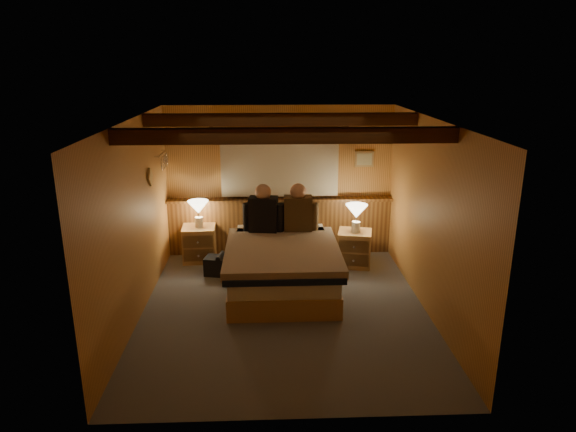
{
  "coord_description": "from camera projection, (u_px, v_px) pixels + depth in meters",
  "views": [
    {
      "loc": [
        -0.2,
        -5.93,
        3.06
      ],
      "look_at": [
        0.06,
        0.4,
        1.13
      ],
      "focal_mm": 32.0,
      "sensor_mm": 36.0,
      "label": 1
    }
  ],
  "objects": [
    {
      "name": "lamp_left",
      "position": [
        198.0,
        209.0,
        7.93
      ],
      "size": [
        0.32,
        0.32,
        0.42
      ],
      "color": "silver",
      "rests_on": "nightstand_left"
    },
    {
      "name": "floor",
      "position": [
        284.0,
        309.0,
        6.57
      ],
      "size": [
        4.2,
        4.2,
        0.0
      ],
      "primitive_type": "plane",
      "color": "#565C66",
      "rests_on": "ground"
    },
    {
      "name": "nightstand_left",
      "position": [
        199.0,
        244.0,
        8.11
      ],
      "size": [
        0.53,
        0.48,
        0.56
      ],
      "rotation": [
        0.0,
        0.0,
        0.05
      ],
      "color": "tan",
      "rests_on": "floor"
    },
    {
      "name": "wainscot",
      "position": [
        280.0,
        225.0,
        8.38
      ],
      "size": [
        3.6,
        0.23,
        0.94
      ],
      "color": "brown",
      "rests_on": "wall_back"
    },
    {
      "name": "coat_rail",
      "position": [
        163.0,
        159.0,
        7.52
      ],
      "size": [
        0.05,
        0.55,
        0.24
      ],
      "color": "silver",
      "rests_on": "wall_left"
    },
    {
      "name": "wall_left",
      "position": [
        134.0,
        222.0,
        6.15
      ],
      "size": [
        0.0,
        4.2,
        4.2
      ],
      "primitive_type": "plane",
      "rotation": [
        1.57,
        0.0,
        1.57
      ],
      "color": "#D2954B",
      "rests_on": "floor"
    },
    {
      "name": "lamp_right",
      "position": [
        356.0,
        213.0,
        7.72
      ],
      "size": [
        0.33,
        0.33,
        0.43
      ],
      "color": "silver",
      "rests_on": "nightstand_right"
    },
    {
      "name": "duffel_bag",
      "position": [
        221.0,
        265.0,
        7.61
      ],
      "size": [
        0.5,
        0.35,
        0.33
      ],
      "rotation": [
        0.0,
        0.0,
        -0.19
      ],
      "color": "black",
      "rests_on": "floor"
    },
    {
      "name": "curtain_window",
      "position": [
        280.0,
        162.0,
        8.07
      ],
      "size": [
        2.18,
        0.09,
        1.11
      ],
      "color": "#4A2A12",
      "rests_on": "wall_back"
    },
    {
      "name": "wall_back",
      "position": [
        280.0,
        181.0,
        8.23
      ],
      "size": [
        3.6,
        0.0,
        3.6
      ],
      "primitive_type": "plane",
      "rotation": [
        1.57,
        0.0,
        0.0
      ],
      "color": "#D2954B",
      "rests_on": "floor"
    },
    {
      "name": "ceiling",
      "position": [
        284.0,
        120.0,
        5.87
      ],
      "size": [
        4.2,
        4.2,
        0.0
      ],
      "primitive_type": "plane",
      "rotation": [
        3.14,
        0.0,
        0.0
      ],
      "color": "#DFA953",
      "rests_on": "wall_back"
    },
    {
      "name": "bed",
      "position": [
        282.0,
        267.0,
        7.04
      ],
      "size": [
        1.53,
        1.95,
        0.66
      ],
      "rotation": [
        0.0,
        0.0,
        0.0
      ],
      "color": "tan",
      "rests_on": "floor"
    },
    {
      "name": "framed_print",
      "position": [
        364.0,
        159.0,
        8.16
      ],
      "size": [
        0.3,
        0.04,
        0.25
      ],
      "color": "tan",
      "rests_on": "wall_back"
    },
    {
      "name": "person_left",
      "position": [
        263.0,
        212.0,
        7.44
      ],
      "size": [
        0.6,
        0.29,
        0.73
      ],
      "rotation": [
        0.0,
        0.0,
        -0.13
      ],
      "color": "black",
      "rests_on": "bed"
    },
    {
      "name": "ceiling_beams",
      "position": [
        283.0,
        127.0,
        6.04
      ],
      "size": [
        3.6,
        1.65,
        0.16
      ],
      "color": "#4A2A12",
      "rests_on": "ceiling"
    },
    {
      "name": "wall_right",
      "position": [
        430.0,
        218.0,
        6.29
      ],
      "size": [
        0.0,
        4.2,
        4.2
      ],
      "primitive_type": "plane",
      "rotation": [
        1.57,
        0.0,
        -1.57
      ],
      "color": "#D2954B",
      "rests_on": "floor"
    },
    {
      "name": "nightstand_right",
      "position": [
        354.0,
        248.0,
        7.92
      ],
      "size": [
        0.58,
        0.54,
        0.55
      ],
      "rotation": [
        0.0,
        0.0,
        -0.21
      ],
      "color": "tan",
      "rests_on": "floor"
    },
    {
      "name": "wall_front",
      "position": [
        293.0,
        297.0,
        4.22
      ],
      "size": [
        3.6,
        0.0,
        3.6
      ],
      "primitive_type": "plane",
      "rotation": [
        -1.57,
        0.0,
        0.0
      ],
      "color": "#D2954B",
      "rests_on": "floor"
    },
    {
      "name": "person_right",
      "position": [
        298.0,
        211.0,
        7.48
      ],
      "size": [
        0.6,
        0.24,
        0.73
      ],
      "rotation": [
        0.0,
        0.0,
        -0.01
      ],
      "color": "#46331C",
      "rests_on": "bed"
    }
  ]
}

